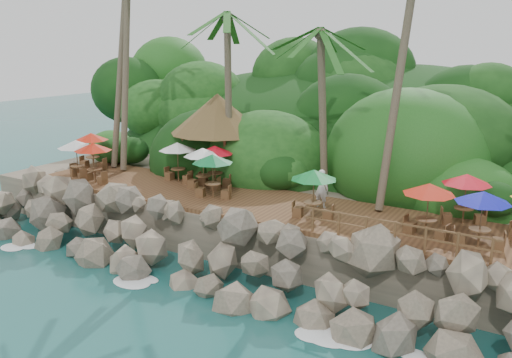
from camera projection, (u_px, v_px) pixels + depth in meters
The scene contains 11 objects.
ground at pixel (178, 296), 20.56m from camera, with size 140.00×140.00×0.00m, color #19514F.
land_base at pixel (336, 181), 33.60m from camera, with size 32.00×25.20×2.10m, color gray.
jungle_hill at pixel (373, 172), 40.10m from camera, with size 44.80×28.00×15.40m, color #143811.
seawall at pixel (207, 252), 21.93m from camera, with size 29.00×4.00×2.30m, color gray, non-canonical shape.
terrace at pixel (256, 203), 24.99m from camera, with size 26.00×5.00×0.20m, color brown.
jungle_foliage at pixel (329, 200), 33.03m from camera, with size 44.00×16.00×12.00m, color #143811, non-canonical shape.
foam_line at pixel (183, 292), 20.80m from camera, with size 25.20×0.80×0.06m.
palapa at pixel (218, 114), 29.22m from camera, with size 5.28×5.28×4.60m.
dining_clusters at pixel (250, 164), 24.70m from camera, with size 25.53×4.96×2.16m.
railing at pixel (395, 232), 19.23m from camera, with size 7.20×0.10×1.00m.
waiter at pixel (321, 188), 23.87m from camera, with size 0.65×0.43×1.78m, color white.
Camera 1 is at (12.22, -14.53, 9.62)m, focal length 36.85 mm.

